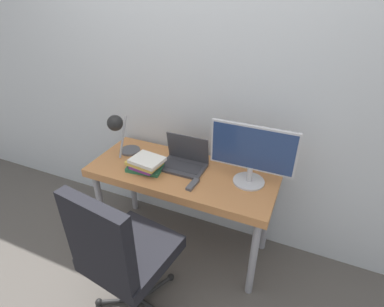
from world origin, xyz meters
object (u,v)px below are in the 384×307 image
book_stack (146,164)px  monitor (252,152)px  desk_lamp (119,130)px  office_chair (121,252)px  laptop (184,161)px

book_stack → monitor: bearing=12.6°
monitor → desk_lamp: (-0.96, -0.08, 0.01)m
office_chair → book_stack: bearing=106.6°
laptop → monitor: bearing=-0.1°
office_chair → book_stack: office_chair is taller
book_stack → laptop: bearing=34.9°
laptop → book_stack: (-0.23, -0.16, 0.00)m
monitor → book_stack: 0.75m
laptop → office_chair: bearing=-94.2°
monitor → laptop: bearing=179.9°
monitor → office_chair: 0.99m
monitor → office_chair: (-0.53, -0.74, -0.38)m
laptop → monitor: size_ratio=0.58×
office_chair → book_stack: 0.64m
book_stack → desk_lamp: bearing=163.2°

